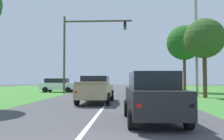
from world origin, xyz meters
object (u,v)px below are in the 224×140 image
at_px(oak_tree_right, 184,43).
at_px(pickup_truck_lead, 96,89).
at_px(traffic_light, 81,43).
at_px(red_suv_near, 152,95).
at_px(crossing_suv_far, 58,85).
at_px(utility_pole_right, 196,43).
at_px(extra_tree_1, 204,39).
at_px(keep_moving_sign, 178,80).

bearing_deg(oak_tree_right, pickup_truck_lead, -124.20).
distance_m(traffic_light, oak_tree_right, 13.12).
bearing_deg(red_suv_near, pickup_truck_lead, 113.62).
height_order(pickup_truck_lead, traffic_light, traffic_light).
distance_m(oak_tree_right, crossing_suv_far, 16.95).
height_order(pickup_truck_lead, utility_pole_right, utility_pole_right).
height_order(traffic_light, extra_tree_1, traffic_light).
height_order(oak_tree_right, crossing_suv_far, oak_tree_right).
bearing_deg(oak_tree_right, utility_pole_right, -95.29).
xyz_separation_m(oak_tree_right, crossing_suv_far, (-16.08, -0.47, -5.34)).
relative_size(keep_moving_sign, utility_pole_right, 0.24).
height_order(keep_moving_sign, utility_pole_right, utility_pole_right).
bearing_deg(red_suv_near, crossing_suv_far, 115.09).
distance_m(red_suv_near, traffic_light, 19.31).
distance_m(keep_moving_sign, utility_pole_right, 3.98).
distance_m(traffic_light, extra_tree_1, 13.41).
xyz_separation_m(red_suv_near, keep_moving_sign, (4.07, 13.95, 0.56)).
xyz_separation_m(red_suv_near, crossing_suv_far, (-9.65, 20.60, -0.08)).
height_order(red_suv_near, extra_tree_1, extra_tree_1).
bearing_deg(red_suv_near, oak_tree_right, 73.01).
bearing_deg(utility_pole_right, oak_tree_right, 84.71).
distance_m(pickup_truck_lead, keep_moving_sign, 9.95).
xyz_separation_m(traffic_light, keep_moving_sign, (10.29, -3.67, -4.31)).
bearing_deg(red_suv_near, extra_tree_1, 63.65).
height_order(red_suv_near, crossing_suv_far, red_suv_near).
height_order(red_suv_near, utility_pole_right, utility_pole_right).
distance_m(red_suv_near, utility_pole_right, 15.43).
xyz_separation_m(pickup_truck_lead, utility_pole_right, (8.84, 6.64, 4.18)).
distance_m(crossing_suv_far, extra_tree_1, 18.31).
bearing_deg(utility_pole_right, pickup_truck_lead, -143.08).
bearing_deg(crossing_suv_far, utility_pole_right, -24.13).
bearing_deg(oak_tree_right, red_suv_near, -106.99).
relative_size(pickup_truck_lead, oak_tree_right, 0.65).
height_order(red_suv_near, keep_moving_sign, keep_moving_sign).
xyz_separation_m(red_suv_near, traffic_light, (-6.22, 17.63, 4.87)).
height_order(red_suv_near, traffic_light, traffic_light).
bearing_deg(extra_tree_1, utility_pole_right, 97.47).
relative_size(red_suv_near, utility_pole_right, 0.44).
height_order(keep_moving_sign, extra_tree_1, extra_tree_1).
bearing_deg(red_suv_near, keep_moving_sign, 73.74).
height_order(oak_tree_right, utility_pole_right, utility_pole_right).
relative_size(keep_moving_sign, oak_tree_right, 0.29).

